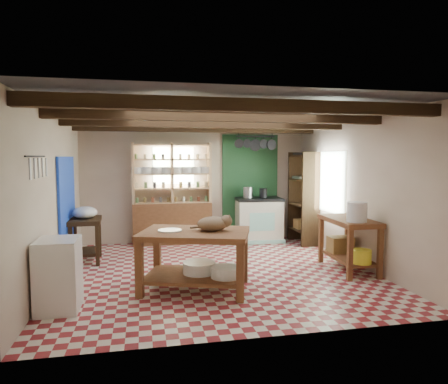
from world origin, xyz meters
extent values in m
cube|color=maroon|center=(0.00, 0.00, -0.01)|extent=(5.00, 5.00, 0.02)
cube|color=#414145|center=(0.00, 0.00, 2.60)|extent=(5.00, 5.00, 0.02)
cube|color=beige|center=(0.00, 2.50, 1.30)|extent=(5.00, 0.04, 2.60)
cube|color=beige|center=(0.00, -2.50, 1.30)|extent=(5.00, 0.04, 2.60)
cube|color=beige|center=(-2.50, 0.00, 1.30)|extent=(0.04, 5.00, 2.60)
cube|color=beige|center=(2.50, 0.00, 1.30)|extent=(0.04, 5.00, 2.60)
cube|color=#362312|center=(0.00, 0.00, 2.48)|extent=(5.00, 3.80, 0.15)
cube|color=blue|center=(-2.47, 0.90, 1.10)|extent=(0.04, 1.40, 1.60)
cube|color=#1C4825|center=(1.25, 2.47, 1.25)|extent=(1.30, 0.04, 2.30)
cube|color=silver|center=(-0.50, 2.48, 1.70)|extent=(0.90, 0.02, 0.80)
cube|color=silver|center=(2.48, 1.00, 1.40)|extent=(0.02, 1.30, 1.20)
cube|color=black|center=(-2.44, -1.20, 1.78)|extent=(0.06, 0.90, 0.28)
cube|color=black|center=(1.25, 2.05, 2.18)|extent=(0.86, 0.12, 0.36)
cube|color=#DCB17E|center=(-0.55, 2.31, 1.10)|extent=(1.70, 0.34, 2.20)
cube|color=#362312|center=(2.28, 1.80, 1.00)|extent=(0.40, 0.86, 2.00)
cube|color=brown|center=(-0.47, -0.83, 0.42)|extent=(1.73, 1.42, 0.85)
cube|color=beige|center=(1.37, 2.15, 0.49)|extent=(1.04, 0.74, 0.99)
cube|color=#362312|center=(-2.20, 1.06, 0.40)|extent=(0.58, 0.81, 0.79)
cube|color=white|center=(-2.22, -1.25, 0.44)|extent=(0.50, 0.59, 0.89)
cube|color=brown|center=(2.18, -0.37, 0.44)|extent=(0.66, 1.25, 0.88)
ellipsoid|color=#977758|center=(-0.21, -0.86, 0.95)|extent=(0.49, 0.40, 0.20)
cylinder|color=#B2B2BA|center=(-0.81, -0.77, 0.86)|extent=(0.42, 0.42, 0.02)
cylinder|color=white|center=(-0.40, -0.80, 0.31)|extent=(0.59, 0.59, 0.16)
cylinder|color=white|center=(-0.07, -1.07, 0.30)|extent=(0.53, 0.53, 0.15)
cylinder|color=#B2B2BA|center=(1.12, 2.16, 1.11)|extent=(0.22, 0.22, 0.24)
cylinder|color=black|center=(1.47, 2.14, 1.09)|extent=(0.18, 0.18, 0.21)
ellipsoid|color=white|center=(-2.20, 1.06, 0.90)|extent=(0.45, 0.45, 0.22)
cylinder|color=white|center=(2.11, -0.71, 1.03)|extent=(0.33, 0.33, 0.31)
cube|color=olive|center=(2.19, -0.07, 0.37)|extent=(0.41, 0.33, 0.27)
cylinder|color=yellow|center=(2.16, -0.82, 0.34)|extent=(0.31, 0.31, 0.22)
camera|label=1|loc=(-1.19, -6.38, 1.89)|focal=32.00mm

